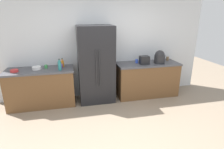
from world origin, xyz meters
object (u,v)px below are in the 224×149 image
Objects in this scene: bottle_b at (60,65)px; bowl_b at (14,71)px; toaster at (144,60)px; cup_d at (46,66)px; cup_a at (167,59)px; cup_b at (137,61)px; refrigerator at (96,65)px; rice_cooker at (160,57)px; bottle_a at (62,64)px; bowl_a at (37,68)px; cup_c at (61,66)px.

bowl_b is (-0.97, 0.07, -0.08)m from bottle_b.
toaster reaches higher than cup_d.
toaster is 2.40m from cup_d.
cup_a is at bearing 1.17° from cup_d.
cup_d is at bearing 179.46° from cup_b.
rice_cooker is (1.64, -0.07, 0.12)m from refrigerator.
cup_d is (-3.17, -0.06, -0.01)m from cup_a.
cup_a is 3.17m from cup_d.
bottle_a reaches higher than bowl_a.
refrigerator is 9.32× the size of bowl_a.
cup_b reaches higher than bowl_b.
toaster is 2.45× the size of cup_c.
bowl_a is (-0.58, -0.11, -0.04)m from bottle_a.
bottle_b is 2.76× the size of cup_c.
cup_c is (-2.47, 0.11, -0.11)m from rice_cooker.
toaster is at bearing -3.21° from refrigerator.
toaster is 2.94× the size of cup_d.
bowl_b is (-3.82, -0.23, -0.02)m from cup_a.
refrigerator is at bearing -175.31° from cup_a.
bowl_a is (-3.01, 0.11, -0.13)m from rice_cooker.
cup_c is 0.47× the size of bowl_a.
cup_b is 1.25× the size of cup_d.
bottle_b is 2.86m from cup_a.
rice_cooker is 2.44m from bottle_a.
cup_b is (-0.92, -0.09, -0.00)m from cup_a.
refrigerator is 19.04× the size of cup_b.
bottle_b is 0.41m from cup_d.
bottle_a reaches higher than cup_c.
toaster is at bearing -2.27° from bowl_a.
cup_b is at bearing -174.69° from cup_a.
refrigerator reaches higher than cup_d.
toaster is 2.36× the size of cup_b.
refrigerator is at bearing -4.86° from cup_d.
cup_b is (1.92, 0.22, -0.06)m from bottle_b.
rice_cooker reaches higher than cup_a.
cup_d is at bearing 144.01° from bottle_b.
cup_a is 1.07× the size of cup_c.
bottle_b is at bearing -173.59° from cup_b.
bottle_a is 0.59m from bowl_a.
rice_cooker is at bearing -146.75° from cup_a.
rice_cooker is at bearing -5.11° from bottle_a.
cup_c reaches higher than bowl_b.
bowl_a is (-0.53, 0.17, -0.07)m from bottle_b.
cup_a is at bearing 16.69° from toaster.
cup_b is at bearing 1.14° from cup_c.
bottle_b reaches higher than bowl_a.
bottle_a is 2.79m from cup_a.
cup_b is at bearing 6.41° from bottle_b.
bottle_b is at bearing -92.77° from cup_c.
cup_c is 1.20× the size of cup_d.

